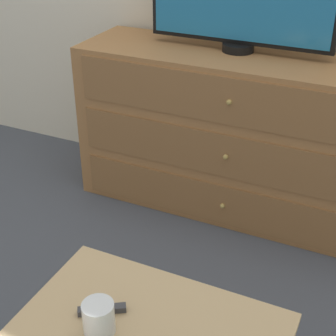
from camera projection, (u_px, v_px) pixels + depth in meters
ground_plane at (238, 178)px, 2.88m from camera, size 12.00×12.00×0.00m
dresser at (241, 136)px, 2.46m from camera, size 1.58×0.46×0.78m
drink_cup at (99, 319)px, 1.33m from camera, size 0.08×0.08×0.09m
remote_control at (102, 310)px, 1.40m from camera, size 0.12×0.09×0.02m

